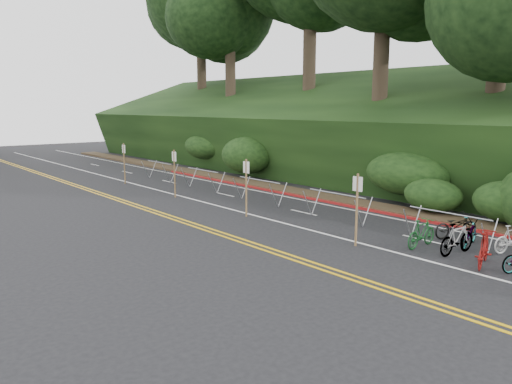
% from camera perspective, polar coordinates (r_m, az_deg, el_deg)
% --- Properties ---
extents(ground, '(120.00, 120.00, 0.00)m').
position_cam_1_polar(ground, '(14.50, 25.45, -10.20)').
color(ground, black).
rests_on(ground, ground).
extents(road_markings, '(7.47, 80.00, 0.01)m').
position_cam_1_polar(road_markings, '(20.98, 0.50, -3.21)').
color(road_markings, gold).
rests_on(road_markings, ground).
extents(red_curb, '(0.25, 28.00, 0.10)m').
position_cam_1_polar(red_curb, '(25.73, 6.41, -0.74)').
color(red_curb, maroon).
rests_on(red_curb, ground).
extents(embankment, '(14.30, 48.14, 9.11)m').
position_cam_1_polar(embankment, '(35.48, 6.47, 6.24)').
color(embankment, black).
rests_on(embankment, ground).
extents(bike_racks_rest, '(1.14, 23.00, 1.17)m').
position_cam_1_polar(bike_racks_rest, '(24.50, 0.36, 0.70)').
color(bike_racks_rest, '#919398').
rests_on(bike_racks_rest, ground).
extents(signposts_rest, '(0.08, 18.40, 2.50)m').
position_cam_1_polar(signposts_rest, '(23.77, -5.63, 1.78)').
color(signposts_rest, brown).
rests_on(signposts_rest, ground).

